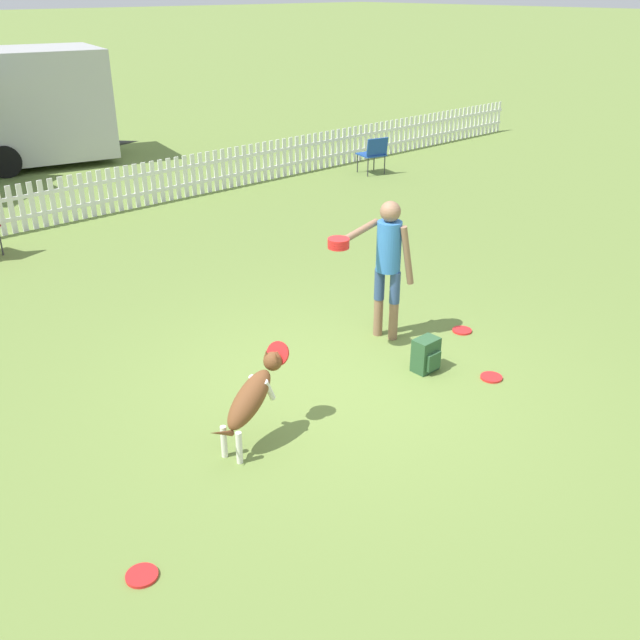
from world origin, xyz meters
TOP-DOWN VIEW (x-y plane):
  - ground_plane at (0.00, 0.00)m, footprint 240.00×240.00m
  - handler_person at (1.04, 0.38)m, footprint 1.07×0.45m
  - leaping_dog at (-1.36, -0.29)m, footprint 1.06×0.45m
  - frisbee_near_handler at (-2.96, -1.08)m, footprint 0.23×0.23m
  - frisbee_near_dog at (1.88, -0.14)m, footprint 0.23×0.23m
  - frisbee_midfield at (1.21, -1.06)m, footprint 0.23×0.23m
  - backpack_on_grass at (0.82, -0.47)m, footprint 0.28×0.23m
  - picket_fence at (-0.00, 7.20)m, footprint 26.05×0.04m
  - folding_chair_blue_left at (6.71, 6.05)m, footprint 0.62×0.63m
  - equipment_trailer at (1.34, 12.18)m, footprint 4.95×3.15m

SIDE VIEW (x-z plane):
  - ground_plane at x=0.00m, z-range 0.00..0.00m
  - frisbee_near_handler at x=-2.96m, z-range 0.00..0.02m
  - frisbee_near_dog at x=1.88m, z-range 0.00..0.02m
  - frisbee_midfield at x=1.21m, z-range 0.00..0.02m
  - backpack_on_grass at x=0.82m, z-range 0.00..0.37m
  - picket_fence at x=0.00m, z-range 0.00..0.82m
  - folding_chair_blue_left at x=6.71m, z-range 0.08..0.88m
  - leaping_dog at x=-1.36m, z-range 0.08..0.92m
  - handler_person at x=1.04m, z-range 0.22..1.87m
  - equipment_trailer at x=1.34m, z-range 0.07..2.58m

